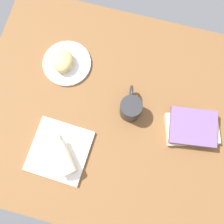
{
  "coord_description": "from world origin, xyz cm",
  "views": [
    {
      "loc": [
        -5.36,
        24.93,
        110.35
      ],
      "look_at": [
        1.05,
        0.45,
        7.0
      ],
      "focal_mm": 44.59,
      "sensor_mm": 36.0,
      "label": 1
    }
  ],
  "objects_px": {
    "coffee_mug": "(131,108)",
    "breakfast_wrap": "(63,159)",
    "square_plate": "(60,151)",
    "book_stack": "(192,128)",
    "round_plate": "(67,63)",
    "sauce_cup": "(52,139)",
    "scone_pastry": "(63,61)"
  },
  "relations": [
    {
      "from": "scone_pastry",
      "to": "sauce_cup",
      "type": "distance_m",
      "value": 0.31
    },
    {
      "from": "square_plate",
      "to": "book_stack",
      "type": "xyz_separation_m",
      "value": [
        -0.47,
        -0.21,
        0.02
      ]
    },
    {
      "from": "book_stack",
      "to": "breakfast_wrap",
      "type": "bearing_deg",
      "value": 28.24
    },
    {
      "from": "round_plate",
      "to": "book_stack",
      "type": "relative_size",
      "value": 0.87
    },
    {
      "from": "scone_pastry",
      "to": "coffee_mug",
      "type": "relative_size",
      "value": 0.74
    },
    {
      "from": "square_plate",
      "to": "sauce_cup",
      "type": "distance_m",
      "value": 0.05
    },
    {
      "from": "square_plate",
      "to": "coffee_mug",
      "type": "bearing_deg",
      "value": -134.87
    },
    {
      "from": "sauce_cup",
      "to": "breakfast_wrap",
      "type": "relative_size",
      "value": 0.48
    },
    {
      "from": "round_plate",
      "to": "breakfast_wrap",
      "type": "xyz_separation_m",
      "value": [
        -0.1,
        0.37,
        0.04
      ]
    },
    {
      "from": "sauce_cup",
      "to": "round_plate",
      "type": "bearing_deg",
      "value": -82.38
    },
    {
      "from": "round_plate",
      "to": "sauce_cup",
      "type": "xyz_separation_m",
      "value": [
        -0.04,
        0.32,
        0.02
      ]
    },
    {
      "from": "scone_pastry",
      "to": "book_stack",
      "type": "relative_size",
      "value": 0.44
    },
    {
      "from": "scone_pastry",
      "to": "coffee_mug",
      "type": "bearing_deg",
      "value": 158.94
    },
    {
      "from": "square_plate",
      "to": "breakfast_wrap",
      "type": "distance_m",
      "value": 0.06
    },
    {
      "from": "square_plate",
      "to": "breakfast_wrap",
      "type": "bearing_deg",
      "value": 136.35
    },
    {
      "from": "round_plate",
      "to": "scone_pastry",
      "type": "bearing_deg",
      "value": 49.84
    },
    {
      "from": "square_plate",
      "to": "coffee_mug",
      "type": "relative_size",
      "value": 1.6
    },
    {
      "from": "coffee_mug",
      "to": "breakfast_wrap",
      "type": "bearing_deg",
      "value": 52.14
    },
    {
      "from": "sauce_cup",
      "to": "coffee_mug",
      "type": "relative_size",
      "value": 0.44
    },
    {
      "from": "round_plate",
      "to": "book_stack",
      "type": "xyz_separation_m",
      "value": [
        -0.54,
        0.14,
        0.02
      ]
    },
    {
      "from": "breakfast_wrap",
      "to": "book_stack",
      "type": "distance_m",
      "value": 0.5
    },
    {
      "from": "sauce_cup",
      "to": "book_stack",
      "type": "distance_m",
      "value": 0.53
    },
    {
      "from": "breakfast_wrap",
      "to": "book_stack",
      "type": "height_order",
      "value": "breakfast_wrap"
    },
    {
      "from": "book_stack",
      "to": "coffee_mug",
      "type": "height_order",
      "value": "coffee_mug"
    },
    {
      "from": "scone_pastry",
      "to": "breakfast_wrap",
      "type": "relative_size",
      "value": 0.8
    },
    {
      "from": "breakfast_wrap",
      "to": "scone_pastry",
      "type": "bearing_deg",
      "value": 66.43
    },
    {
      "from": "round_plate",
      "to": "square_plate",
      "type": "xyz_separation_m",
      "value": [
        -0.08,
        0.35,
        0.0
      ]
    },
    {
      "from": "sauce_cup",
      "to": "breakfast_wrap",
      "type": "bearing_deg",
      "value": 136.35
    },
    {
      "from": "round_plate",
      "to": "book_stack",
      "type": "bearing_deg",
      "value": 165.57
    },
    {
      "from": "round_plate",
      "to": "breakfast_wrap",
      "type": "relative_size",
      "value": 1.6
    },
    {
      "from": "round_plate",
      "to": "square_plate",
      "type": "height_order",
      "value": "square_plate"
    },
    {
      "from": "round_plate",
      "to": "sauce_cup",
      "type": "relative_size",
      "value": 3.34
    }
  ]
}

